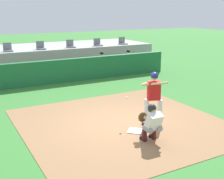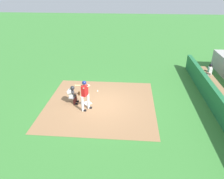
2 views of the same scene
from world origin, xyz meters
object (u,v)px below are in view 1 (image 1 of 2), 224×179
stadium_seat_3 (41,47)px  stadium_seat_4 (71,45)px  batter_at_plate (153,96)px  dugout_player_1 (103,63)px  stadium_seat_6 (123,42)px  catcher_crouched (151,121)px  home_plate (135,131)px  stadium_seat_5 (98,44)px  dugout_player_2 (129,60)px  stadium_seat_2 (8,49)px

stadium_seat_3 → stadium_seat_4: bearing=0.0°
batter_at_plate → stadium_seat_4: size_ratio=3.76×
batter_at_plate → dugout_player_1: 8.42m
stadium_seat_6 → stadium_seat_3: bearing=180.0°
catcher_crouched → stadium_seat_4: size_ratio=3.85×
home_plate → stadium_seat_3: (0.00, 10.18, 1.51)m
stadium_seat_3 → stadium_seat_6: (5.57, 0.00, 0.00)m
stadium_seat_5 → dugout_player_2: bearing=-60.8°
batter_at_plate → dugout_player_1: batter_at_plate is taller
dugout_player_1 → stadium_seat_2: 5.36m
home_plate → dugout_player_1: (3.03, 8.14, 0.65)m
dugout_player_1 → stadium_seat_4: size_ratio=2.71×
dugout_player_2 → stadium_seat_6: 2.32m
dugout_player_1 → stadium_seat_5: (0.69, 2.03, 0.86)m
catcher_crouched → dugout_player_1: (3.03, 8.95, 0.06)m
dugout_player_2 → stadium_seat_3: size_ratio=2.71×
home_plate → stadium_seat_3: size_ratio=0.92×
stadium_seat_5 → stadium_seat_6: (1.86, 0.00, 0.00)m
catcher_crouched → dugout_player_2: size_ratio=1.42×
batter_at_plate → catcher_crouched: size_ratio=0.98×
home_plate → batter_at_plate: 1.23m
batter_at_plate → stadium_seat_5: stadium_seat_5 is taller
dugout_player_1 → stadium_seat_4: (-1.17, 2.03, 0.86)m
home_plate → stadium_seat_6: bearing=61.3°
stadium_seat_6 → batter_at_plate: bearing=-115.7°
batter_at_plate → stadium_seat_4: (1.17, 10.12, 0.50)m
stadium_seat_6 → stadium_seat_5: bearing=180.0°
stadium_seat_4 → catcher_crouched: bearing=-99.6°
stadium_seat_2 → batter_at_plate: bearing=-75.9°
dugout_player_1 → stadium_seat_5: bearing=71.3°
stadium_seat_4 → dugout_player_1: bearing=-60.1°
stadium_seat_2 → stadium_seat_5: size_ratio=1.00×
stadium_seat_3 → stadium_seat_5: size_ratio=1.00×
home_plate → dugout_player_2: size_ratio=0.34×
batter_at_plate → stadium_seat_2: bearing=104.1°
dugout_player_1 → stadium_seat_6: 3.37m
catcher_crouched → stadium_seat_2: size_ratio=3.85×
stadium_seat_4 → home_plate: bearing=-100.3°
batter_at_plate → stadium_seat_6: 11.25m
home_plate → stadium_seat_3: stadium_seat_3 is taller
batter_at_plate → stadium_seat_3: 10.16m
stadium_seat_6 → stadium_seat_4: bearing=180.0°
stadium_seat_3 → stadium_seat_4: (1.86, 0.00, 0.00)m
stadium_seat_3 → stadium_seat_4: size_ratio=1.00×
dugout_player_1 → stadium_seat_3: stadium_seat_3 is taller
catcher_crouched → dugout_player_1: size_ratio=1.42×
dugout_player_1 → dugout_player_2: (1.82, 0.00, 0.00)m
stadium_seat_2 → stadium_seat_6: size_ratio=1.00×
dugout_player_1 → stadium_seat_6: size_ratio=2.71×
stadium_seat_3 → home_plate: bearing=-90.0°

